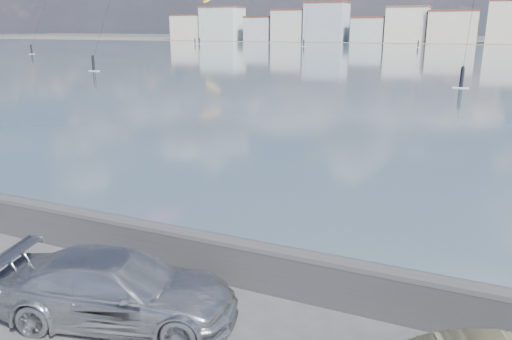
{
  "coord_description": "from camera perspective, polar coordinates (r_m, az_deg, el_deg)",
  "views": [
    {
      "loc": [
        5.48,
        -5.95,
        5.33
      ],
      "look_at": [
        1.0,
        4.0,
        2.2
      ],
      "focal_mm": 35.0,
      "sensor_mm": 36.0,
      "label": 1
    }
  ],
  "objects": [
    {
      "name": "far_buildings",
      "position": [
        191.99,
        23.87,
        14.9
      ],
      "size": [
        240.79,
        13.26,
        14.6
      ],
      "color": "beige",
      "rests_on": "ground"
    },
    {
      "name": "far_shore_strip",
      "position": [
        206.09,
        23.39,
        13.26
      ],
      "size": [
        500.0,
        60.0,
        0.0
      ],
      "primitive_type": "cube",
      "color": "#4C473D",
      "rests_on": "ground"
    },
    {
      "name": "ground",
      "position": [
        9.69,
        -16.11,
        -18.08
      ],
      "size": [
        700.0,
        700.0,
        0.0
      ],
      "primitive_type": "plane",
      "color": "#333335",
      "rests_on": "ground"
    },
    {
      "name": "bay_water",
      "position": [
        97.75,
        21.49,
        11.8
      ],
      "size": [
        500.0,
        177.0,
        0.0
      ],
      "primitive_type": "cube",
      "color": "#38505F",
      "rests_on": "ground"
    },
    {
      "name": "seawall",
      "position": [
        11.29,
        -7.45,
        -9.02
      ],
      "size": [
        400.0,
        0.36,
        1.08
      ],
      "color": "#28282B",
      "rests_on": "ground"
    },
    {
      "name": "car_silver",
      "position": [
        9.87,
        -15.45,
        -12.92
      ],
      "size": [
        4.79,
        2.91,
        1.3
      ],
      "primitive_type": "imported",
      "rotation": [
        0.0,
        0.0,
        1.83
      ],
      "color": "#B1B3B7",
      "rests_on": "ground"
    }
  ]
}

